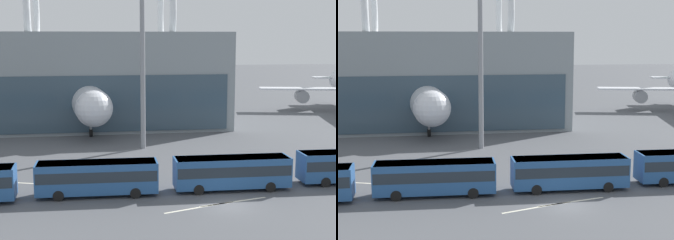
% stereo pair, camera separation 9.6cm
% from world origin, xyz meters
% --- Properties ---
extents(ground_plane, '(440.00, 440.00, 0.00)m').
position_xyz_m(ground_plane, '(0.00, 0.00, 0.00)').
color(ground_plane, '#515459').
extents(airliner_at_gate_near, '(32.25, 36.26, 13.94)m').
position_xyz_m(airliner_at_gate_near, '(-13.17, 44.90, 4.88)').
color(airliner_at_gate_near, silver).
rests_on(airliner_at_gate_near, ground_plane).
extents(shuttle_bus_1, '(11.35, 3.11, 3.23)m').
position_xyz_m(shuttle_bus_1, '(-11.49, 4.73, 1.90)').
color(shuttle_bus_1, '#285693').
rests_on(shuttle_bus_1, ground_plane).
extents(shuttle_bus_2, '(11.32, 2.99, 3.23)m').
position_xyz_m(shuttle_bus_2, '(1.48, 4.69, 1.90)').
color(shuttle_bus_2, '#285693').
rests_on(shuttle_bus_2, ground_plane).
extents(floodlight_mast, '(2.29, 2.29, 27.48)m').
position_xyz_m(floodlight_mast, '(-5.11, 24.73, 16.32)').
color(floodlight_mast, gray).
rests_on(floodlight_mast, ground_plane).
extents(lane_stripe_0, '(6.65, 1.96, 0.01)m').
position_xyz_m(lane_stripe_0, '(0.63, 0.99, 0.00)').
color(lane_stripe_0, silver).
rests_on(lane_stripe_0, ground_plane).
extents(lane_stripe_3, '(7.97, 2.86, 0.01)m').
position_xyz_m(lane_stripe_3, '(-20.96, 10.74, 0.00)').
color(lane_stripe_3, silver).
rests_on(lane_stripe_3, ground_plane).
extents(lane_stripe_4, '(6.65, 2.42, 0.01)m').
position_xyz_m(lane_stripe_4, '(-2.71, -0.03, 0.00)').
color(lane_stripe_4, silver).
rests_on(lane_stripe_4, ground_plane).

